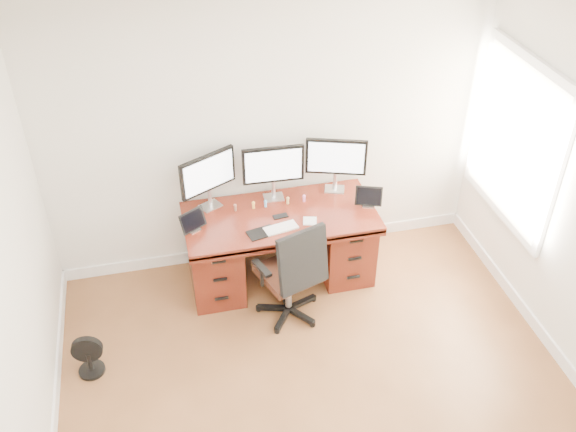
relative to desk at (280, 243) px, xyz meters
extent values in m
cube|color=white|center=(0.00, 0.42, 0.95)|extent=(4.00, 0.10, 2.70)
cube|color=white|center=(1.97, -0.33, 1.00)|extent=(0.04, 1.30, 1.50)
cube|color=white|center=(1.95, -0.33, 1.00)|extent=(0.01, 1.15, 1.35)
cube|color=#581C11|center=(0.00, -0.03, 0.32)|extent=(1.70, 0.80, 0.05)
cube|color=#581C11|center=(-0.60, 0.00, -0.05)|extent=(0.45, 0.70, 0.70)
cube|color=#581C11|center=(0.60, 0.00, -0.05)|extent=(0.45, 0.70, 0.70)
cube|color=#43140C|center=(0.00, 0.27, 0.10)|extent=(0.74, 0.03, 0.40)
cylinder|color=black|center=(-0.03, -0.48, -0.36)|extent=(0.69, 0.69, 0.08)
cylinder|color=silver|center=(-0.03, -0.48, -0.13)|extent=(0.06, 0.06, 0.39)
cube|color=#3C1C12|center=(-0.03, -0.48, 0.06)|extent=(0.58, 0.57, 0.07)
cube|color=black|center=(0.04, -0.69, 0.35)|extent=(0.44, 0.19, 0.53)
cube|color=black|center=(-0.28, -0.57, 0.24)|extent=(0.13, 0.24, 0.03)
cube|color=black|center=(0.22, -0.40, 0.24)|extent=(0.13, 0.24, 0.03)
cylinder|color=black|center=(-1.74, -0.77, -0.39)|extent=(0.21, 0.21, 0.03)
cylinder|color=black|center=(-1.74, -0.77, -0.29)|extent=(0.04, 0.04, 0.18)
cylinder|color=black|center=(-1.74, -0.77, -0.16)|extent=(0.25, 0.07, 0.25)
cube|color=silver|center=(-0.58, 0.24, 0.35)|extent=(0.22, 0.21, 0.01)
cylinder|color=silver|center=(-0.58, 0.24, 0.44)|extent=(0.04, 0.04, 0.18)
cube|color=black|center=(-0.58, 0.24, 0.70)|extent=(0.50, 0.29, 0.35)
cube|color=white|center=(-0.57, 0.22, 0.70)|extent=(0.45, 0.23, 0.30)
cube|color=silver|center=(0.00, 0.24, 0.35)|extent=(0.19, 0.15, 0.01)
cylinder|color=silver|center=(0.00, 0.24, 0.44)|extent=(0.04, 0.04, 0.18)
cube|color=black|center=(0.00, 0.24, 0.70)|extent=(0.55, 0.06, 0.35)
cube|color=white|center=(0.00, 0.22, 0.70)|extent=(0.50, 0.02, 0.30)
cube|color=silver|center=(0.58, 0.24, 0.35)|extent=(0.22, 0.19, 0.01)
cylinder|color=silver|center=(0.58, 0.24, 0.44)|extent=(0.04, 0.04, 0.18)
cube|color=black|center=(0.58, 0.24, 0.70)|extent=(0.53, 0.21, 0.35)
cube|color=white|center=(0.57, 0.22, 0.70)|extent=(0.48, 0.16, 0.30)
cube|color=silver|center=(-0.77, -0.08, 0.35)|extent=(0.13, 0.12, 0.01)
cube|color=black|center=(-0.77, -0.08, 0.45)|extent=(0.24, 0.18, 0.17)
cube|color=silver|center=(0.80, -0.08, 0.35)|extent=(0.12, 0.11, 0.01)
cube|color=black|center=(0.80, -0.08, 0.45)|extent=(0.25, 0.15, 0.17)
cube|color=silver|center=(-0.04, -0.23, 0.36)|extent=(0.31, 0.18, 0.01)
cube|color=silver|center=(0.23, -0.19, 0.35)|extent=(0.14, 0.14, 0.01)
cube|color=black|center=(-0.21, -0.25, 0.35)|extent=(0.26, 0.20, 0.01)
cube|color=black|center=(0.00, -0.06, 0.35)|extent=(0.14, 0.08, 0.01)
cylinder|color=brown|center=(-0.38, 0.12, 0.37)|extent=(0.02, 0.02, 0.05)
sphere|color=brown|center=(-0.38, 0.12, 0.41)|extent=(0.03, 0.03, 0.03)
cylinder|color=#F8BB43|center=(-0.21, 0.12, 0.37)|extent=(0.02, 0.02, 0.05)
sphere|color=#F8BB43|center=(-0.21, 0.12, 0.41)|extent=(0.03, 0.03, 0.03)
cylinder|color=#5AA3E5|center=(-0.10, 0.12, 0.37)|extent=(0.02, 0.02, 0.05)
sphere|color=#5AA3E5|center=(-0.10, 0.12, 0.41)|extent=(0.03, 0.03, 0.03)
cylinder|color=tan|center=(0.10, 0.12, 0.37)|extent=(0.02, 0.02, 0.05)
sphere|color=tan|center=(0.10, 0.12, 0.41)|extent=(0.03, 0.03, 0.03)
cylinder|color=pink|center=(0.26, 0.12, 0.37)|extent=(0.02, 0.02, 0.05)
sphere|color=pink|center=(0.26, 0.12, 0.41)|extent=(0.03, 0.03, 0.03)
camera|label=1|loc=(-0.98, -4.48, 3.69)|focal=40.00mm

